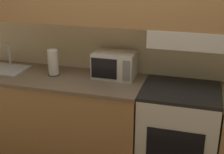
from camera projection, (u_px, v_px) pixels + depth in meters
name	position (u px, v px, depth m)	size (l,w,h in m)	color
ground_plane	(122.00, 147.00, 3.58)	(16.00, 16.00, 0.00)	brown
wall_back	(124.00, 20.00, 3.01)	(5.41, 0.38, 2.55)	beige
lower_counter_main	(58.00, 117.00, 3.30)	(1.79, 0.67, 0.92)	tan
stove_range	(177.00, 133.00, 2.98)	(0.70, 0.63, 0.92)	white
microwave	(115.00, 65.00, 3.08)	(0.41, 0.29, 0.25)	white
sink_basin	(4.00, 69.00, 3.29)	(0.47, 0.36, 0.28)	#B7BABF
paper_towel_roll	(53.00, 63.00, 3.13)	(0.12, 0.12, 0.26)	black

